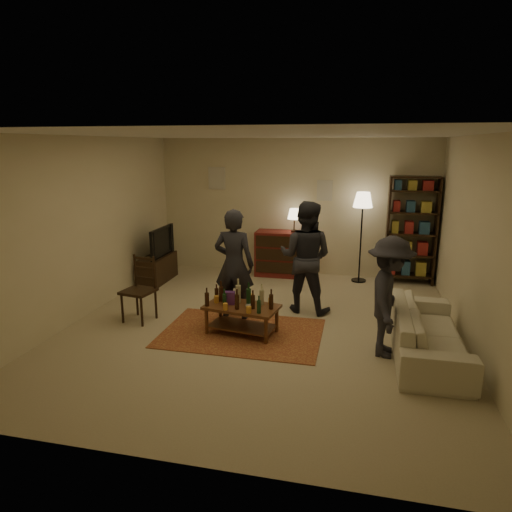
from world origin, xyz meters
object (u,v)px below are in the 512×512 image
(tv_stand, at_px, (158,262))
(bookshelf, at_px, (411,229))
(dining_chair, at_px, (141,286))
(dresser, at_px, (281,252))
(person_left, at_px, (234,265))
(floor_lamp, at_px, (363,206))
(person_right, at_px, (305,257))
(person_by_sofa, at_px, (389,297))
(sofa, at_px, (428,332))
(coffee_table, at_px, (241,308))

(tv_stand, distance_m, bookshelf, 4.84)
(dining_chair, height_order, bookshelf, bookshelf)
(tv_stand, distance_m, dresser, 2.43)
(tv_stand, xyz_separation_m, bookshelf, (4.69, 0.98, 0.65))
(dresser, relative_size, person_left, 0.81)
(floor_lamp, height_order, person_right, person_right)
(person_left, bearing_deg, dresser, -94.77)
(floor_lamp, height_order, person_by_sofa, floor_lamp)
(dining_chair, height_order, person_right, person_right)
(floor_lamp, bearing_deg, sofa, -74.23)
(coffee_table, relative_size, bookshelf, 0.53)
(person_left, bearing_deg, floor_lamp, -125.48)
(sofa, xyz_separation_m, person_by_sofa, (-0.50, -0.11, 0.45))
(floor_lamp, bearing_deg, person_by_sofa, -83.47)
(person_left, xyz_separation_m, person_by_sofa, (2.19, -0.79, -0.08))
(coffee_table, bearing_deg, dining_chair, 173.66)
(person_left, bearing_deg, person_by_sofa, 162.44)
(sofa, bearing_deg, bookshelf, -0.82)
(tv_stand, bearing_deg, bookshelf, 11.80)
(coffee_table, height_order, dining_chair, dining_chair)
(person_right, distance_m, person_by_sofa, 1.79)
(dresser, height_order, floor_lamp, floor_lamp)
(tv_stand, height_order, person_right, person_right)
(coffee_table, distance_m, person_by_sofa, 1.99)
(dining_chair, bearing_deg, floor_lamp, 51.22)
(coffee_table, bearing_deg, bookshelf, 50.91)
(floor_lamp, xyz_separation_m, person_right, (-0.83, -1.82, -0.58))
(tv_stand, bearing_deg, floor_lamp, 12.66)
(coffee_table, height_order, tv_stand, tv_stand)
(dining_chair, bearing_deg, sofa, 6.04)
(coffee_table, relative_size, sofa, 0.52)
(dresser, relative_size, floor_lamp, 0.79)
(person_by_sofa, bearing_deg, sofa, -73.43)
(dining_chair, height_order, person_left, person_left)
(bookshelf, xyz_separation_m, person_by_sofa, (-0.55, -3.29, -0.28))
(bookshelf, bearing_deg, person_right, -131.72)
(coffee_table, distance_m, floor_lamp, 3.50)
(floor_lamp, bearing_deg, coffee_table, -118.32)
(dining_chair, bearing_deg, bookshelf, 45.52)
(coffee_table, relative_size, person_left, 0.64)
(floor_lamp, bearing_deg, person_right, -114.55)
(coffee_table, bearing_deg, person_by_sofa, -6.67)
(person_left, bearing_deg, bookshelf, -135.39)
(sofa, bearing_deg, person_right, 53.97)
(tv_stand, height_order, person_left, person_left)
(person_left, height_order, person_right, person_right)
(dresser, bearing_deg, sofa, -52.46)
(floor_lamp, bearing_deg, dresser, 177.63)
(dining_chair, relative_size, person_by_sofa, 0.66)
(bookshelf, bearing_deg, dining_chair, -144.75)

